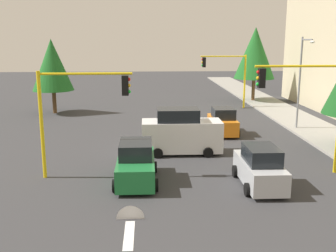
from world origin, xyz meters
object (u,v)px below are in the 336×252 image
Objects in this scene: car_orange at (223,122)px; car_green at (136,164)px; car_silver at (260,168)px; traffic_signal_near_left at (307,97)px; traffic_signal_far_left at (227,70)px; traffic_signal_near_right at (79,103)px; street_lamp_curbside at (302,73)px; delivery_van_white at (181,133)px; tree_opposite_side at (52,65)px; tree_roadside_far at (255,53)px.

car_green is at bearing -32.38° from car_orange.
traffic_signal_near_left is at bearing 122.43° from car_silver.
traffic_signal_far_left is 22.97m from traffic_signal_near_right.
street_lamp_curbside is 1.46× the size of delivery_van_white.
street_lamp_curbside is at bearing 122.91° from traffic_signal_near_right.
traffic_signal_far_left is 20.00m from traffic_signal_near_left.
delivery_van_white is 1.18× the size of car_silver.
traffic_signal_far_left is 22.07m from car_silver.
car_orange is (9.22, 14.20, -3.60)m from tree_opposite_side.
tree_opposite_side is at bearing -144.66° from car_silver.
traffic_signal_near_right is 18.79m from tree_opposite_side.
traffic_signal_near_right is at bearing -106.35° from car_green.
tree_roadside_far is 1.69× the size of delivery_van_white.
car_green is (18.81, 8.12, -3.60)m from tree_opposite_side.
street_lamp_curbside is at bearing -1.19° from tree_roadside_far.
street_lamp_curbside reaches higher than car_orange.
traffic_signal_near_left is 0.83× the size of tree_opposite_side.
car_green is (20.81, -8.52, -2.88)m from traffic_signal_far_left.
traffic_signal_far_left reaches higher than car_orange.
delivery_van_white is at bearing 126.60° from traffic_signal_near_right.
traffic_signal_near_right is at bearing -53.40° from delivery_van_white.
traffic_signal_far_left is 1.31× the size of car_silver.
delivery_van_white is at bearing 151.42° from car_green.
traffic_signal_near_left is at bearing -9.00° from tree_roadside_far.
tree_roadside_far is at bearing 157.51° from car_orange.
traffic_signal_near_right is 11.35m from traffic_signal_near_left.
street_lamp_curbside is (10.39, 3.56, 0.57)m from traffic_signal_far_left.
traffic_signal_near_left reaches higher than car_green.
traffic_signal_far_left is at bearing 150.56° from traffic_signal_near_right.
tree_opposite_side reaches higher than traffic_signal_near_right.
traffic_signal_near_left is 9.65m from car_orange.
traffic_signal_near_right is 0.66× the size of tree_roadside_far.
delivery_van_white is (5.61, -9.46, -3.07)m from street_lamp_curbside.
traffic_signal_near_right is 7.17m from delivery_van_white.
tree_opposite_side reaches higher than car_green.
tree_roadside_far is 28.08m from car_green.
tree_opposite_side is 1.69× the size of car_silver.
car_green is (0.81, 2.77, -2.92)m from traffic_signal_near_right.
traffic_signal_far_left is at bearing 157.73° from car_green.
tree_opposite_side reaches higher than car_silver.
traffic_signal_far_left is at bearing -43.99° from tree_roadside_far.
delivery_van_white is 5.91m from car_orange.
car_silver is at bearing -28.73° from street_lamp_curbside.
car_silver is (1.72, -2.71, -3.13)m from traffic_signal_near_left.
car_green is (24.81, -12.38, -4.42)m from tree_roadside_far.
car_silver is (10.50, -0.21, 0.00)m from car_orange.
car_orange is (15.22, -6.30, -4.42)m from tree_roadside_far.
tree_opposite_side is 17.31m from car_orange.
tree_roadside_far is at bearing 165.79° from car_silver.
car_silver is at bearing -57.57° from traffic_signal_near_left.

